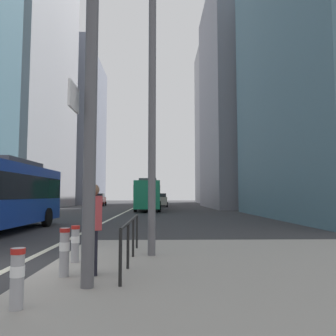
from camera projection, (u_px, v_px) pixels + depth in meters
ground_plane at (118, 216)px, 27.36m from camera, size 160.00×160.00×0.00m
median_island at (262, 277)px, 6.58m from camera, size 9.00×10.00×0.15m
lane_centre_line at (129, 210)px, 37.33m from camera, size 0.20×80.00×0.01m
office_tower_left_mid at (21, 37)px, 46.54m from camera, size 10.98×20.52×47.44m
office_tower_left_far at (67, 129)px, 69.56m from camera, size 12.82×22.93×30.78m
office_tower_right_mid at (256, 100)px, 47.12m from camera, size 13.85×17.88×30.23m
office_tower_right_far at (223, 123)px, 71.44m from camera, size 10.21×18.75×34.33m
city_bus_red_receding at (149, 194)px, 36.93m from camera, size 2.70×11.12×3.40m
car_oncoming_mid at (99, 200)px, 51.71m from camera, size 2.19×4.51×1.94m
car_receding_near at (161, 200)px, 48.44m from camera, size 2.13×4.58×1.94m
car_receding_far at (159, 199)px, 56.28m from camera, size 2.14×4.39×1.94m
street_lamp_post at (152, 61)px, 8.98m from camera, size 5.50×0.32×8.00m
bollard_left at (17, 275)px, 4.54m from camera, size 0.20×0.20×0.82m
bollard_right at (64, 249)px, 6.37m from camera, size 0.20×0.20×0.91m
bollard_back at (75, 242)px, 7.70m from camera, size 0.20×0.20×0.84m
pedestrian_railing at (131, 231)px, 7.75m from camera, size 0.06×4.16×0.98m
pedestrian_waiting at (93, 224)px, 6.54m from camera, size 0.39×0.45×1.77m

